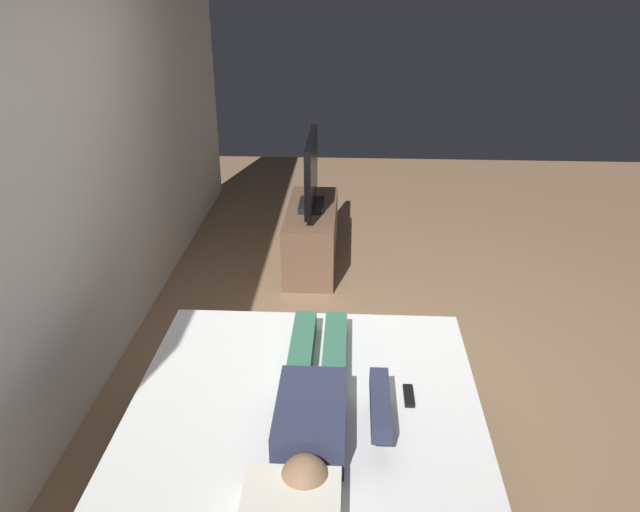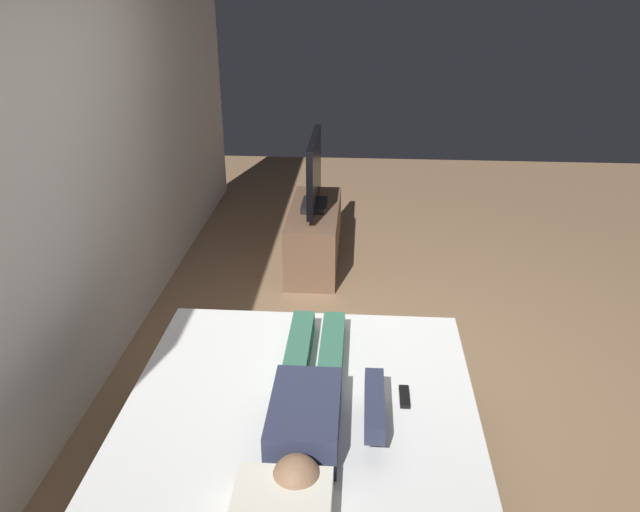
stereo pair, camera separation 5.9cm
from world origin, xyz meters
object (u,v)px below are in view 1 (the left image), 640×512
(person, at_px, (317,401))
(remote, at_px, (409,396))
(tv, at_px, (311,175))
(tv_stand, at_px, (312,236))
(bed, at_px, (304,470))

(person, relative_size, remote, 8.40)
(person, height_order, tv, tv)
(person, bearing_deg, remote, -69.53)
(person, distance_m, tv_stand, 2.70)
(remote, relative_size, tv_stand, 0.14)
(remote, height_order, tv_stand, remote)
(tv, bearing_deg, remote, -166.57)
(person, bearing_deg, tv_stand, 4.20)
(bed, xyz_separation_m, person, (0.03, -0.05, 0.36))
(remote, xyz_separation_m, tv_stand, (2.51, 0.60, -0.30))
(person, distance_m, tv, 2.68)
(bed, relative_size, tv, 2.16)
(remote, height_order, tv, tv)
(tv_stand, relative_size, tv, 1.25)
(bed, distance_m, remote, 0.57)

